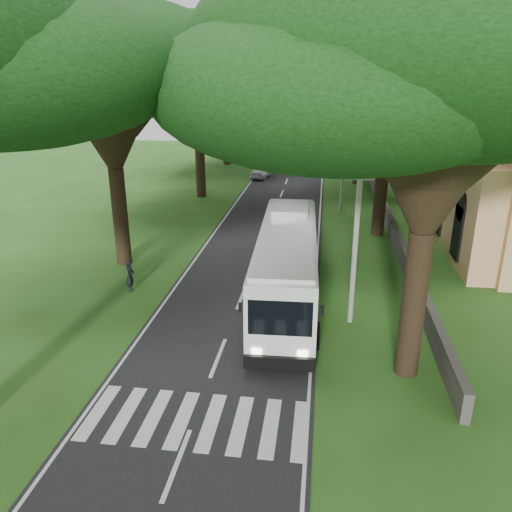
{
  "coord_description": "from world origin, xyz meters",
  "views": [
    {
      "loc": [
        3.95,
        -15.45,
        11.02
      ],
      "look_at": [
        0.7,
        8.36,
        2.2
      ],
      "focal_mm": 35.0,
      "sensor_mm": 36.0,
      "label": 1
    }
  ],
  "objects": [
    {
      "name": "property_wall",
      "position": [
        9.0,
        24.0,
        0.6
      ],
      "size": [
        0.35,
        50.0,
        1.2
      ],
      "primitive_type": "cube",
      "color": "#383533",
      "rests_on": "ground"
    },
    {
      "name": "tree_l_midb",
      "position": [
        -7.5,
        30.0,
        12.55
      ],
      "size": [
        16.17,
        16.17,
        16.07
      ],
      "color": "black",
      "rests_on": "ground"
    },
    {
      "name": "distant_car_a",
      "position": [
        -3.0,
        39.46,
        0.73
      ],
      "size": [
        2.25,
        4.31,
        1.4
      ],
      "primitive_type": "imported",
      "rotation": [
        0.0,
        0.0,
        2.99
      ],
      "color": "silver",
      "rests_on": "road"
    },
    {
      "name": "crosswalk",
      "position": [
        0.0,
        -2.0,
        0.0
      ],
      "size": [
        8.0,
        3.0,
        0.01
      ],
      "primitive_type": "cube",
      "color": "silver",
      "rests_on": "ground"
    },
    {
      "name": "pedestrian",
      "position": [
        -6.03,
        7.98,
        0.88
      ],
      "size": [
        0.45,
        0.66,
        1.75
      ],
      "primitive_type": "imported",
      "rotation": [
        0.0,
        0.0,
        1.63
      ],
      "color": "black",
      "rests_on": "ground"
    },
    {
      "name": "tree_r_near",
      "position": [
        7.5,
        2.0,
        11.67
      ],
      "size": [
        16.16,
        16.16,
        15.17
      ],
      "color": "black",
      "rests_on": "ground"
    },
    {
      "name": "tree_r_mida",
      "position": [
        8.0,
        20.0,
        11.29
      ],
      "size": [
        15.42,
        15.42,
        14.65
      ],
      "color": "black",
      "rests_on": "ground"
    },
    {
      "name": "distant_car_c",
      "position": [
        0.8,
        57.09,
        0.77
      ],
      "size": [
        3.11,
        5.44,
        1.48
      ],
      "primitive_type": "imported",
      "rotation": [
        0.0,
        0.0,
        3.35
      ],
      "color": "maroon",
      "rests_on": "road"
    },
    {
      "name": "tree_r_far",
      "position": [
        8.5,
        56.0,
        13.33
      ],
      "size": [
        15.83,
        15.83,
        16.8
      ],
      "color": "black",
      "rests_on": "ground"
    },
    {
      "name": "road",
      "position": [
        0.0,
        25.0,
        0.01
      ],
      "size": [
        8.0,
        120.0,
        0.04
      ],
      "primitive_type": "cube",
      "color": "black",
      "rests_on": "ground"
    },
    {
      "name": "tree_l_far",
      "position": [
        -8.5,
        48.0,
        11.04
      ],
      "size": [
        16.34,
        16.34,
        14.57
      ],
      "color": "black",
      "rests_on": "ground"
    },
    {
      "name": "tree_r_midb",
      "position": [
        7.5,
        38.0,
        10.44
      ],
      "size": [
        13.1,
        13.1,
        13.36
      ],
      "color": "black",
      "rests_on": "ground"
    },
    {
      "name": "pole_near",
      "position": [
        5.5,
        6.0,
        4.18
      ],
      "size": [
        1.6,
        0.24,
        8.0
      ],
      "color": "gray",
      "rests_on": "ground"
    },
    {
      "name": "pole_mid",
      "position": [
        5.5,
        26.0,
        4.18
      ],
      "size": [
        1.6,
        0.24,
        8.0
      ],
      "color": "gray",
      "rests_on": "ground"
    },
    {
      "name": "distant_car_b",
      "position": [
        -0.93,
        48.98,
        0.7
      ],
      "size": [
        2.09,
        4.23,
        1.33
      ],
      "primitive_type": "imported",
      "rotation": [
        0.0,
        0.0,
        -0.17
      ],
      "color": "navy",
      "rests_on": "road"
    },
    {
      "name": "coach_bus",
      "position": [
        2.35,
        7.73,
        2.1
      ],
      "size": [
        3.49,
        13.32,
        3.9
      ],
      "rotation": [
        0.0,
        0.0,
        0.04
      ],
      "color": "silver",
      "rests_on": "ground"
    },
    {
      "name": "ground",
      "position": [
        0.0,
        0.0,
        0.0
      ],
      "size": [
        140.0,
        140.0,
        0.0
      ],
      "primitive_type": "plane",
      "color": "#274E16",
      "rests_on": "ground"
    },
    {
      "name": "tree_l_mida",
      "position": [
        -8.0,
        12.0,
        11.84
      ],
      "size": [
        13.9,
        13.9,
        14.93
      ],
      "color": "black",
      "rests_on": "ground"
    },
    {
      "name": "pole_far",
      "position": [
        5.5,
        46.0,
        4.18
      ],
      "size": [
        1.6,
        0.24,
        8.0
      ],
      "color": "gray",
      "rests_on": "ground"
    }
  ]
}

